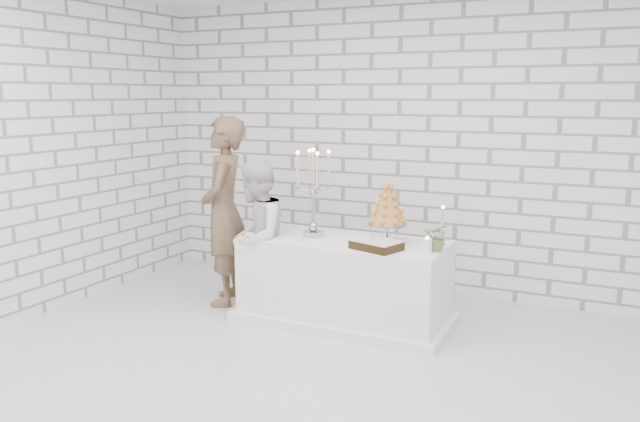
{
  "coord_description": "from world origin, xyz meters",
  "views": [
    {
      "loc": [
        1.8,
        -3.78,
        2.02
      ],
      "look_at": [
        -0.48,
        0.99,
        1.05
      ],
      "focal_mm": 35.81,
      "sensor_mm": 36.0,
      "label": 1
    }
  ],
  "objects_px": {
    "cake_table": "(344,280)",
    "bride": "(256,238)",
    "groom": "(224,211)",
    "croquembouche": "(388,212)",
    "candelabra": "(313,193)"
  },
  "relations": [
    {
      "from": "cake_table",
      "to": "bride",
      "type": "xyz_separation_m",
      "value": [
        -0.8,
        -0.18,
        0.35
      ]
    },
    {
      "from": "cake_table",
      "to": "groom",
      "type": "relative_size",
      "value": 0.99
    },
    {
      "from": "groom",
      "to": "bride",
      "type": "relative_size",
      "value": 1.26
    },
    {
      "from": "bride",
      "to": "croquembouche",
      "type": "height_order",
      "value": "bride"
    },
    {
      "from": "cake_table",
      "to": "croquembouche",
      "type": "bearing_deg",
      "value": 9.45
    },
    {
      "from": "groom",
      "to": "bride",
      "type": "xyz_separation_m",
      "value": [
        0.46,
        -0.16,
        -0.19
      ]
    },
    {
      "from": "candelabra",
      "to": "croquembouche",
      "type": "distance_m",
      "value": 0.7
    },
    {
      "from": "groom",
      "to": "candelabra",
      "type": "distance_m",
      "value": 0.98
    },
    {
      "from": "candelabra",
      "to": "croquembouche",
      "type": "height_order",
      "value": "candelabra"
    },
    {
      "from": "cake_table",
      "to": "candelabra",
      "type": "relative_size",
      "value": 2.24
    },
    {
      "from": "cake_table",
      "to": "croquembouche",
      "type": "relative_size",
      "value": 3.33
    },
    {
      "from": "groom",
      "to": "cake_table",
      "type": "bearing_deg",
      "value": 67.58
    },
    {
      "from": "bride",
      "to": "groom",
      "type": "bearing_deg",
      "value": -122.53
    },
    {
      "from": "bride",
      "to": "croquembouche",
      "type": "distance_m",
      "value": 1.24
    },
    {
      "from": "bride",
      "to": "candelabra",
      "type": "distance_m",
      "value": 0.68
    }
  ]
}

